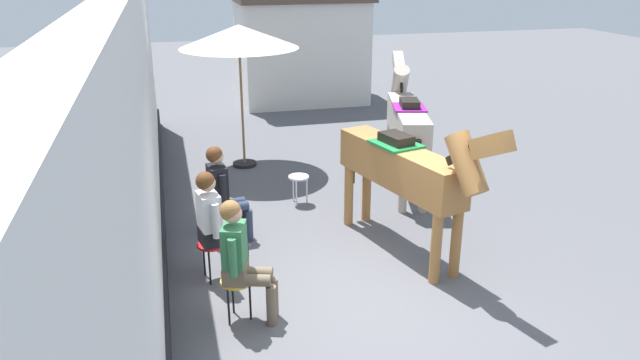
# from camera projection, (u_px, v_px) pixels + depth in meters

# --- Properties ---
(ground_plane) EXTENTS (40.00, 40.00, 0.00)m
(ground_plane) POSITION_uv_depth(u_px,v_px,m) (316.00, 201.00, 9.69)
(ground_plane) COLOR #56565B
(pub_facade_wall) EXTENTS (0.34, 14.00, 3.40)m
(pub_facade_wall) POSITION_uv_depth(u_px,v_px,m) (140.00, 149.00, 7.19)
(pub_facade_wall) COLOR white
(pub_facade_wall) RESTS_ON ground_plane
(distant_cottage) EXTENTS (3.40, 2.60, 3.50)m
(distant_cottage) POSITION_uv_depth(u_px,v_px,m) (300.00, 32.00, 15.88)
(distant_cottage) COLOR silver
(distant_cottage) RESTS_ON ground_plane
(seated_visitor_near) EXTENTS (0.61, 0.48, 1.39)m
(seated_visitor_near) POSITION_uv_depth(u_px,v_px,m) (241.00, 255.00, 6.28)
(seated_visitor_near) COLOR gold
(seated_visitor_near) RESTS_ON ground_plane
(seated_visitor_middle) EXTENTS (0.61, 0.48, 1.39)m
(seated_visitor_middle) POSITION_uv_depth(u_px,v_px,m) (215.00, 220.00, 7.12)
(seated_visitor_middle) COLOR red
(seated_visitor_middle) RESTS_ON ground_plane
(seated_visitor_far) EXTENTS (0.61, 0.49, 1.39)m
(seated_visitor_far) POSITION_uv_depth(u_px,v_px,m) (223.00, 190.00, 8.03)
(seated_visitor_far) COLOR red
(seated_visitor_far) RESTS_ON ground_plane
(saddled_horse_near) EXTENTS (1.05, 2.93, 2.06)m
(saddled_horse_near) POSITION_uv_depth(u_px,v_px,m) (406.00, 169.00, 7.65)
(saddled_horse_near) COLOR #9E6B38
(saddled_horse_near) RESTS_ON ground_plane
(saddled_horse_far) EXTENTS (1.05, 2.93, 2.06)m
(saddled_horse_far) POSITION_uv_depth(u_px,v_px,m) (406.00, 121.00, 9.90)
(saddled_horse_far) COLOR #B2A899
(saddled_horse_far) RESTS_ON ground_plane
(cafe_parasol) EXTENTS (2.10, 2.10, 2.58)m
(cafe_parasol) POSITION_uv_depth(u_px,v_px,m) (239.00, 37.00, 10.51)
(cafe_parasol) COLOR black
(cafe_parasol) RESTS_ON ground_plane
(spare_stool_white) EXTENTS (0.32, 0.32, 0.46)m
(spare_stool_white) POSITION_uv_depth(u_px,v_px,m) (299.00, 180.00, 9.47)
(spare_stool_white) COLOR white
(spare_stool_white) RESTS_ON ground_plane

